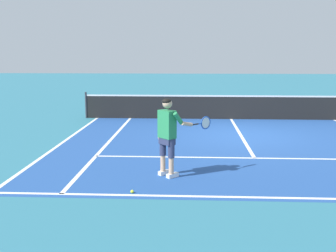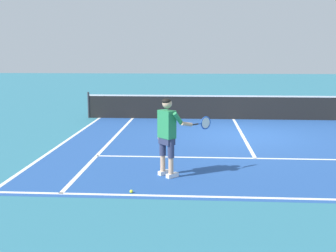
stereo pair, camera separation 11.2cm
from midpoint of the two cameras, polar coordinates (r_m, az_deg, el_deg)
ground_plane at (r=13.92m, az=9.61°, el=-1.31°), size 80.00×80.00×0.00m
court_inner_surface at (r=12.70m, az=10.24°, el=-2.39°), size 10.98×9.80×0.00m
line_baseline at (r=8.23m, az=14.30°, el=-9.38°), size 10.98×0.10×0.01m
line_service at (r=11.06m, az=11.32°, el=-4.27°), size 8.23×0.10×0.01m
line_centre_service at (r=14.16m, az=9.50°, el=-1.09°), size 0.10×6.40×0.01m
line_singles_left at (r=12.85m, az=-8.30°, el=-2.19°), size 0.10×9.40×0.01m
line_doubles_left at (r=13.19m, az=-14.17°, el=-2.08°), size 0.10×9.40×0.01m
tennis_net at (r=17.23m, az=8.38°, el=2.56°), size 11.96×0.08×1.07m
tennis_player at (r=9.09m, az=-0.32°, el=-0.80°), size 1.17×0.72×1.71m
tennis_ball_near_feet at (r=8.26m, az=-5.25°, el=-8.81°), size 0.07×0.07×0.07m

